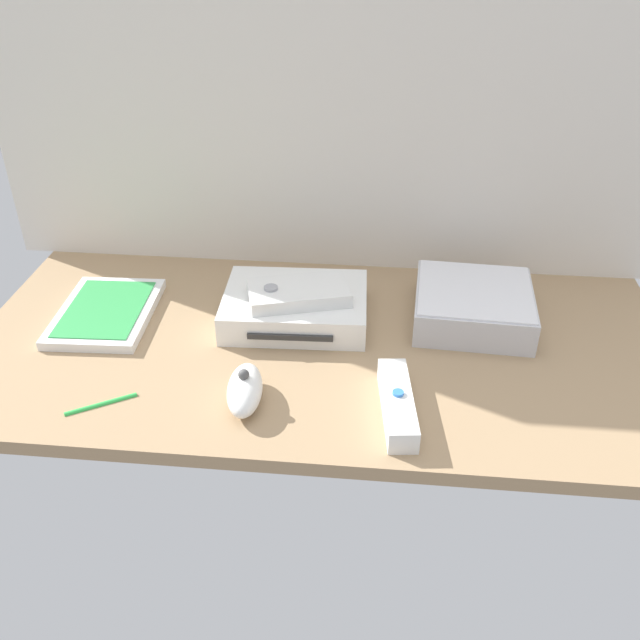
{
  "coord_description": "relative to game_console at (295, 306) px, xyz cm",
  "views": [
    {
      "loc": [
        8.1,
        -81.23,
        56.38
      ],
      "look_at": [
        0.0,
        0.0,
        4.0
      ],
      "focal_mm": 39.07,
      "sensor_mm": 36.0,
      "label": 1
    }
  ],
  "objects": [
    {
      "name": "ground_plane",
      "position": [
        4.3,
        -6.15,
        -3.2
      ],
      "size": [
        100.0,
        48.0,
        2.0
      ],
      "primitive_type": "cube",
      "color": "#9E7F5B",
      "rests_on": "ground"
    },
    {
      "name": "back_wall",
      "position": [
        4.3,
        18.45,
        29.8
      ],
      "size": [
        110.0,
        1.2,
        64.0
      ],
      "primitive_type": "cube",
      "color": "silver",
      "rests_on": "ground"
    },
    {
      "name": "game_console",
      "position": [
        0.0,
        0.0,
        0.0
      ],
      "size": [
        21.61,
        17.13,
        4.4
      ],
      "rotation": [
        0.0,
        0.0,
        0.04
      ],
      "color": "white",
      "rests_on": "ground_plane"
    },
    {
      "name": "mini_computer",
      "position": [
        26.28,
        2.26,
        0.44
      ],
      "size": [
        17.92,
        17.92,
        5.3
      ],
      "rotation": [
        0.0,
        0.0,
        -0.06
      ],
      "color": "silver",
      "rests_on": "ground_plane"
    },
    {
      "name": "game_case",
      "position": [
        -28.55,
        -2.2,
        -1.44
      ],
      "size": [
        14.4,
        19.57,
        1.56
      ],
      "rotation": [
        0.0,
        0.0,
        0.04
      ],
      "color": "white",
      "rests_on": "ground_plane"
    },
    {
      "name": "remote_wand",
      "position": [
        15.28,
        -20.33,
        -0.69
      ],
      "size": [
        5.26,
        15.11,
        3.4
      ],
      "rotation": [
        0.0,
        0.0,
        0.11
      ],
      "color": "white",
      "rests_on": "ground_plane"
    },
    {
      "name": "remote_nunchuk",
      "position": [
        -3.78,
        -20.12,
        -0.16
      ],
      "size": [
        5.32,
        10.37,
        5.1
      ],
      "rotation": [
        0.0,
        0.0,
        0.09
      ],
      "color": "white",
      "rests_on": "ground_plane"
    },
    {
      "name": "remote_classic_pad",
      "position": [
        0.69,
        -1.34,
        3.21
      ],
      "size": [
        16.05,
        11.66,
        2.4
      ],
      "rotation": [
        0.0,
        0.0,
        0.28
      ],
      "color": "white",
      "rests_on": "game_console"
    },
    {
      "name": "stylus_pen",
      "position": [
        -21.83,
        -22.44,
        -1.85
      ],
      "size": [
        8.02,
        5.34,
        0.7
      ],
      "primitive_type": "cylinder",
      "rotation": [
        0.0,
        1.57,
        0.56
      ],
      "color": "green",
      "rests_on": "ground_plane"
    }
  ]
}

